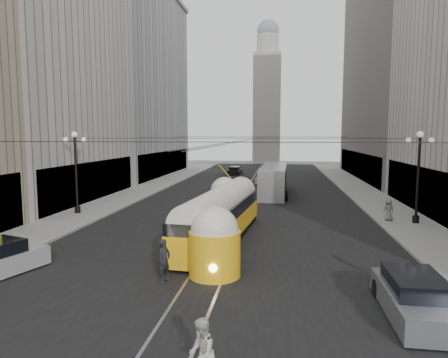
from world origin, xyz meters
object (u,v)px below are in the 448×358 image
(city_bus, at_px, (274,179))
(sedan_grey, at_px, (414,298))
(pedestrian_crossing_a, at_px, (164,260))
(pedestrian_crossing_b, at_px, (201,353))
(streetcar, at_px, (221,214))
(pedestrian_sidewalk_right, at_px, (389,210))

(city_bus, relative_size, sedan_grey, 2.51)
(sedan_grey, xyz_separation_m, pedestrian_crossing_a, (-9.51, 1.96, 0.26))
(sedan_grey, relative_size, pedestrian_crossing_b, 2.69)
(pedestrian_crossing_a, bearing_deg, city_bus, 11.61)
(pedestrian_crossing_a, height_order, pedestrian_crossing_b, pedestrian_crossing_a)
(streetcar, xyz_separation_m, sedan_grey, (8.12, -9.05, -0.88))
(pedestrian_crossing_b, distance_m, pedestrian_sidewalk_right, 22.46)
(sedan_grey, bearing_deg, pedestrian_sidewalk_right, 78.79)
(city_bus, height_order, sedan_grey, city_bus)
(city_bus, relative_size, pedestrian_crossing_b, 6.75)
(streetcar, distance_m, pedestrian_sidewalk_right, 12.91)
(pedestrian_crossing_a, bearing_deg, sedan_grey, -80.88)
(pedestrian_crossing_a, bearing_deg, streetcar, 9.71)
(pedestrian_sidewalk_right, bearing_deg, city_bus, -67.07)
(streetcar, distance_m, pedestrian_crossing_a, 7.24)
(streetcar, height_order, pedestrian_sidewalk_right, streetcar)
(city_bus, xyz_separation_m, pedestrian_sidewalk_right, (8.38, -12.47, -0.72))
(city_bus, xyz_separation_m, pedestrian_crossing_b, (-1.22, -32.77, -0.77))
(pedestrian_crossing_a, relative_size, pedestrian_sidewalk_right, 1.20)
(pedestrian_sidewalk_right, bearing_deg, sedan_grey, 67.83)
(pedestrian_crossing_b, xyz_separation_m, pedestrian_sidewalk_right, (9.60, 20.30, 0.05))
(sedan_grey, bearing_deg, pedestrian_crossing_b, -143.43)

